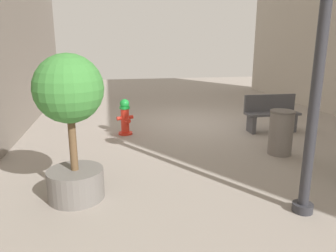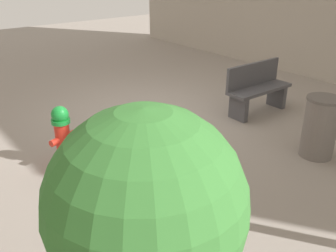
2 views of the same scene
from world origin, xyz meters
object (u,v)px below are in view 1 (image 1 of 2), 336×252
at_px(planter_tree, 71,114).
at_px(street_lamp, 322,42).
at_px(fire_hydrant, 125,117).
at_px(bench_near, 271,113).
at_px(trash_bin, 281,132).

xyz_separation_m(planter_tree, street_lamp, (-3.12, 0.99, 0.99)).
bearing_deg(fire_hydrant, street_lamp, 116.82).
bearing_deg(street_lamp, bench_near, -111.53).
bearing_deg(bench_near, planter_tree, 32.60).
height_order(planter_tree, trash_bin, planter_tree).
xyz_separation_m(planter_tree, trash_bin, (-4.02, -1.28, -0.83)).
xyz_separation_m(street_lamp, trash_bin, (-0.90, -2.27, -1.82)).
distance_m(fire_hydrant, trash_bin, 3.73).
height_order(bench_near, planter_tree, planter_tree).
relative_size(fire_hydrant, street_lamp, 0.25).
bearing_deg(bench_near, trash_bin, 68.46).
bearing_deg(street_lamp, planter_tree, -17.56).
xyz_separation_m(fire_hydrant, planter_tree, (0.92, 3.36, 0.84)).
bearing_deg(street_lamp, trash_bin, -111.53).
bearing_deg(planter_tree, trash_bin, -162.28).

